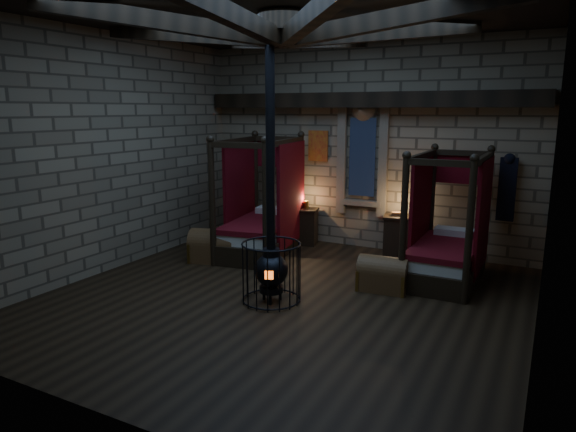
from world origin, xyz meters
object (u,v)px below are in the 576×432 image
at_px(bed_left, 262,225).
at_px(stove, 271,265).
at_px(trunk_left, 214,247).
at_px(trunk_right, 383,275).
at_px(bed_right, 447,249).

distance_m(bed_left, stove, 2.76).
bearing_deg(trunk_left, bed_left, 47.50).
relative_size(trunk_left, trunk_right, 1.22).
distance_m(bed_right, trunk_right, 1.34).
relative_size(bed_left, trunk_right, 2.89).
xyz_separation_m(bed_left, trunk_right, (2.87, -1.03, -0.32)).
bearing_deg(bed_left, trunk_left, -125.79).
height_order(bed_left, trunk_right, bed_left).
bearing_deg(bed_left, stove, -65.52).
distance_m(bed_right, stove, 3.16).
height_order(trunk_left, stove, stove).
xyz_separation_m(trunk_right, stove, (-1.35, -1.27, 0.33)).
xyz_separation_m(trunk_left, stove, (2.01, -1.33, 0.30)).
xyz_separation_m(bed_right, trunk_left, (-4.15, -1.00, -0.24)).
bearing_deg(trunk_right, stove, -140.80).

